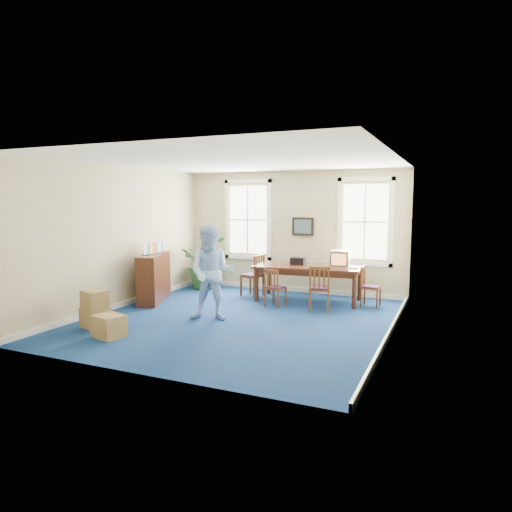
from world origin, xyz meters
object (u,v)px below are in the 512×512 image
at_px(conference_table, 308,283).
at_px(cardboard_boxes, 106,308).
at_px(potted_plant, 206,262).
at_px(man, 212,273).
at_px(chair_near_left, 276,287).
at_px(credenza, 154,276).
at_px(crt_tv, 340,259).

xyz_separation_m(conference_table, cardboard_boxes, (-2.84, -3.82, -0.05)).
relative_size(potted_plant, cardboard_boxes, 1.11).
bearing_deg(potted_plant, man, -58.20).
height_order(chair_near_left, credenza, credenza).
bearing_deg(conference_table, man, -120.93).
bearing_deg(conference_table, chair_near_left, -125.03).
distance_m(crt_tv, man, 3.26).
bearing_deg(cardboard_boxes, crt_tv, 47.19).
bearing_deg(man, potted_plant, 105.56).
relative_size(conference_table, credenza, 1.65).
bearing_deg(credenza, crt_tv, -0.16).
bearing_deg(cardboard_boxes, credenza, 103.96).
xyz_separation_m(chair_near_left, man, (-0.75, -1.64, 0.53)).
bearing_deg(crt_tv, potted_plant, 168.38).
xyz_separation_m(conference_table, potted_plant, (-3.07, 0.40, 0.31)).
distance_m(conference_table, man, 2.86).
distance_m(conference_table, credenza, 3.74).
relative_size(man, potted_plant, 1.32).
relative_size(crt_tv, credenza, 0.31).
bearing_deg(conference_table, credenza, -159.96).
distance_m(conference_table, crt_tv, 0.98).
height_order(conference_table, credenza, credenza).
bearing_deg(potted_plant, cardboard_boxes, -86.98).
distance_m(chair_near_left, cardboard_boxes, 3.76).
bearing_deg(cardboard_boxes, potted_plant, 93.02).
xyz_separation_m(crt_tv, credenza, (-4.16, -1.58, -0.46)).
height_order(crt_tv, cardboard_boxes, crt_tv).
distance_m(conference_table, potted_plant, 3.11).
distance_m(credenza, cardboard_boxes, 2.37).
relative_size(credenza, cardboard_boxes, 1.15).
bearing_deg(potted_plant, conference_table, -7.40).
height_order(conference_table, chair_near_left, chair_near_left).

